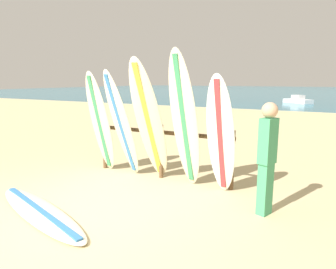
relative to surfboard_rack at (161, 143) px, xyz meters
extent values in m
plane|color=#CCB784|center=(-0.15, -2.30, -0.72)|extent=(120.00, 120.00, 0.00)
cube|color=teal|center=(-0.15, 55.70, -0.71)|extent=(120.00, 80.00, 0.01)
cylinder|color=brown|center=(-1.47, 0.00, -0.17)|extent=(0.09, 0.09, 1.10)
cylinder|color=brown|center=(0.00, 0.00, -0.17)|extent=(0.09, 0.09, 1.10)
cylinder|color=brown|center=(1.47, 0.00, -0.17)|extent=(0.09, 0.09, 1.10)
cylinder|color=brown|center=(0.00, 0.00, 0.23)|extent=(3.03, 0.08, 0.08)
ellipsoid|color=beige|center=(-1.33, -0.27, 0.37)|extent=(0.56, 0.65, 2.17)
cube|color=#388C59|center=(-1.33, -0.27, 0.37)|extent=(0.14, 0.58, 2.00)
ellipsoid|color=beige|center=(-0.69, -0.37, 0.38)|extent=(0.64, 0.89, 2.19)
cube|color=#3372B2|center=(-0.69, -0.37, 0.38)|extent=(0.24, 0.76, 2.02)
ellipsoid|color=beige|center=(-0.03, -0.40, 0.48)|extent=(0.60, 1.11, 2.39)
cube|color=gold|center=(-0.03, -0.40, 0.48)|extent=(0.14, 1.02, 2.20)
ellipsoid|color=beige|center=(0.68, -0.36, 0.54)|extent=(0.60, 0.78, 2.52)
cube|color=#388C59|center=(0.68, -0.36, 0.54)|extent=(0.17, 0.68, 2.32)
ellipsoid|color=white|center=(1.36, -0.38, 0.33)|extent=(0.51, 0.64, 2.09)
cube|color=#B73338|center=(1.36, -0.38, 0.33)|extent=(0.11, 0.59, 1.93)
ellipsoid|color=beige|center=(-0.79, -2.34, -0.68)|extent=(2.69, 1.27, 0.07)
cube|color=#3372B2|center=(-0.79, -2.34, -0.68)|extent=(2.37, 0.81, 0.08)
cube|color=#3F9966|center=(2.19, -0.76, -0.32)|extent=(0.21, 0.26, 0.78)
cube|color=#3F9966|center=(2.19, -0.76, 0.40)|extent=(0.25, 0.31, 0.66)
sphere|color=tan|center=(2.19, -0.76, 0.84)|extent=(0.23, 0.23, 0.23)
cube|color=silver|center=(0.68, 22.98, -0.53)|extent=(2.55, 2.33, 0.35)
cube|color=silver|center=(0.68, 22.98, -0.18)|extent=(1.14, 1.11, 0.36)
camera|label=1|loc=(2.89, -5.15, 1.26)|focal=31.94mm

